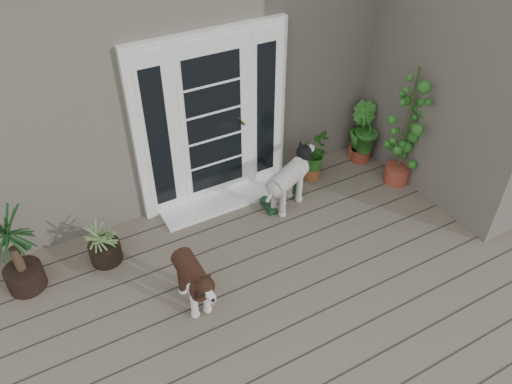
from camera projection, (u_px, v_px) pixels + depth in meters
deck at (329, 311)px, 5.04m from camera, size 6.20×4.60×0.12m
house_main at (162, 31)px, 7.02m from camera, size 7.40×4.00×3.10m
house_wing at (485, 72)px, 5.96m from camera, size 1.60×2.40×3.10m
door_unit at (213, 121)px, 5.76m from camera, size 1.90×0.14×2.15m
door_step at (224, 201)px, 6.28m from camera, size 1.60×0.40×0.05m
brindle_dog at (193, 282)px, 4.86m from camera, size 0.32×0.74×0.61m
white_dog at (287, 185)px, 6.04m from camera, size 0.85×0.63×0.65m
spider_plant at (102, 239)px, 5.33m from camera, size 0.67×0.67×0.61m
yucca at (14, 251)px, 4.89m from camera, size 0.95×0.95×1.04m
herb_a at (312, 160)px, 6.54m from camera, size 0.59×0.59×0.55m
herb_b at (363, 140)px, 6.84m from camera, size 0.56×0.56×0.64m
herb_c at (361, 138)px, 6.91m from camera, size 0.46×0.46×0.60m
sapling at (407, 127)px, 6.11m from camera, size 0.56×0.56×1.68m
clog_left at (269, 205)px, 6.17m from camera, size 0.17×0.33×0.10m
clog_right at (293, 185)px, 6.49m from camera, size 0.20×0.35×0.10m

